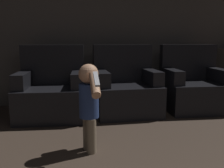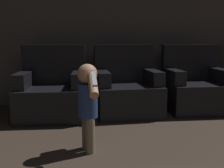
{
  "view_description": "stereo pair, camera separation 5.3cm",
  "coord_description": "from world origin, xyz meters",
  "px_view_note": "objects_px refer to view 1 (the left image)",
  "views": [
    {
      "loc": [
        -0.75,
        0.29,
        1.03
      ],
      "look_at": [
        -0.22,
        3.11,
        0.54
      ],
      "focal_mm": 40.0,
      "sensor_mm": 36.0,
      "label": 1
    },
    {
      "loc": [
        -0.7,
        0.28,
        1.03
      ],
      "look_at": [
        -0.22,
        3.11,
        0.54
      ],
      "focal_mm": 40.0,
      "sensor_mm": 36.0,
      "label": 2
    }
  ],
  "objects_px": {
    "person_toddler": "(89,101)",
    "armchair_left": "(52,93)",
    "armchair_middle": "(126,90)",
    "armchair_right": "(193,87)"
  },
  "relations": [
    {
      "from": "armchair_middle",
      "to": "armchair_right",
      "type": "xyz_separation_m",
      "value": [
        1.06,
        -0.0,
        0.0
      ]
    },
    {
      "from": "armchair_right",
      "to": "person_toddler",
      "type": "xyz_separation_m",
      "value": [
        -1.71,
        -1.21,
        0.15
      ]
    },
    {
      "from": "armchair_middle",
      "to": "person_toddler",
      "type": "bearing_deg",
      "value": -117.86
    },
    {
      "from": "armchair_right",
      "to": "armchair_left",
      "type": "bearing_deg",
      "value": -176.05
    },
    {
      "from": "armchair_left",
      "to": "armchair_middle",
      "type": "height_order",
      "value": "same"
    },
    {
      "from": "armchair_left",
      "to": "armchair_right",
      "type": "relative_size",
      "value": 1.0
    },
    {
      "from": "armchair_middle",
      "to": "armchair_right",
      "type": "distance_m",
      "value": 1.06
    },
    {
      "from": "person_toddler",
      "to": "armchair_middle",
      "type": "bearing_deg",
      "value": -42.58
    },
    {
      "from": "person_toddler",
      "to": "armchair_left",
      "type": "bearing_deg",
      "value": 3.82
    },
    {
      "from": "armchair_left",
      "to": "person_toddler",
      "type": "distance_m",
      "value": 1.29
    }
  ]
}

